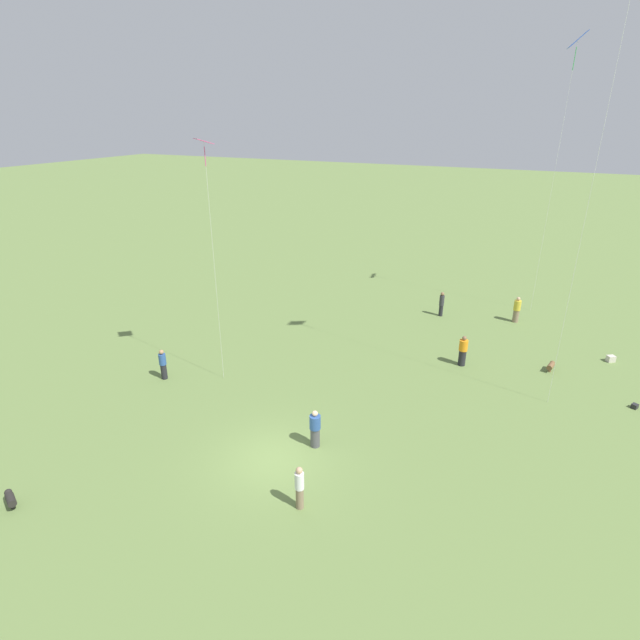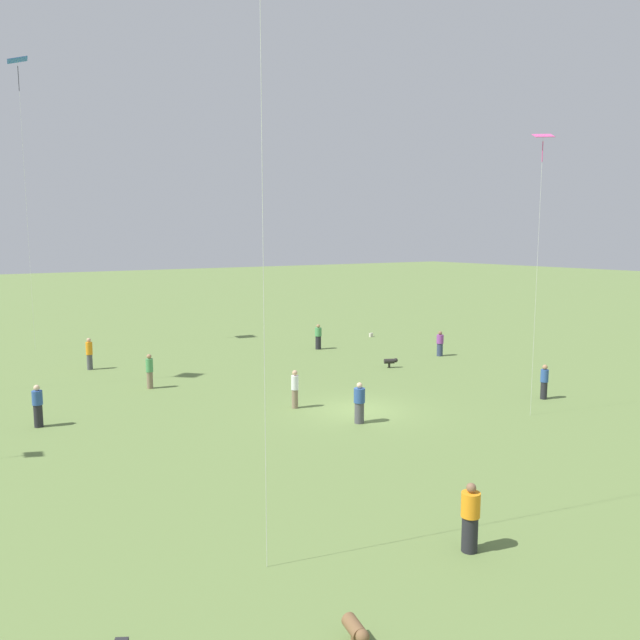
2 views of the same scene
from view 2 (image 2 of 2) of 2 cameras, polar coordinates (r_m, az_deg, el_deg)
name	(u,v)px [view 2 (image 2 of 2)]	position (r m, az deg, el deg)	size (l,w,h in m)	color
ground_plane	(359,411)	(27.97, 3.56, -8.26)	(240.00, 240.00, 0.00)	olive
person_0	(150,371)	(32.80, -15.32, -4.54)	(0.46, 0.46, 1.77)	#847056
person_1	(318,337)	(42.58, -0.16, -1.57)	(0.46, 0.46, 1.72)	#232328
person_3	(89,354)	(38.45, -20.34, -2.91)	(0.48, 0.48, 1.86)	#4C4C51
person_4	(544,382)	(31.48, 19.82, -5.34)	(0.42, 0.42, 1.66)	#232328
person_5	(440,344)	(40.91, 10.91, -2.16)	(0.48, 0.48, 1.62)	#333D5B
person_6	(470,518)	(16.35, 13.57, -17.20)	(0.60, 0.60, 1.74)	#232328
person_7	(38,406)	(27.83, -24.40, -7.19)	(0.54, 0.54, 1.74)	#232328
person_9	(359,403)	(25.96, 3.62, -7.61)	(0.65, 0.65, 1.71)	#4C4C51
person_11	(295,389)	(28.11, -2.31, -6.31)	(0.45, 0.45, 1.74)	#847056
kite_4	(18,71)	(47.65, -25.89, 19.82)	(1.40, 1.37, 19.15)	blue
kite_5	(543,151)	(27.91, 19.68, 14.32)	(1.06, 1.06, 11.86)	#E54C99
dog_0	(356,630)	(13.09, 3.34, -26.46)	(0.79, 0.41, 0.50)	brown
dog_1	(391,361)	(36.91, 6.49, -3.77)	(0.55, 0.81, 0.56)	black
picnic_bag_0	(371,335)	(48.04, 4.69, -1.37)	(0.20, 0.25, 0.30)	beige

